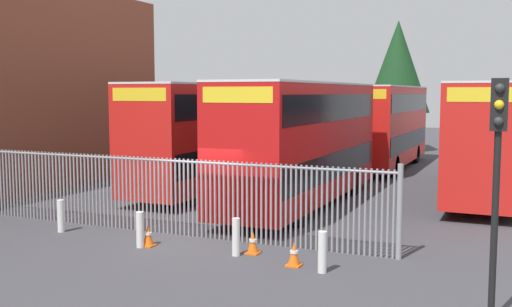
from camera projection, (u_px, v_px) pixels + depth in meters
ground_plane at (296, 194)px, 24.18m from camera, size 100.00×100.00×0.00m
palisade_fence at (153, 192)px, 17.40m from camera, size 14.35×0.14×2.35m
double_decker_bus_near_gate at (303, 139)px, 21.41m from camera, size 2.54×10.81×4.42m
double_decker_bus_behind_fence_left at (215, 132)px, 24.98m from camera, size 2.54×10.81×4.42m
double_decker_bus_behind_fence_right at (387, 123)px, 32.31m from camera, size 2.54×10.81×4.42m
double_decker_bus_far_back at (491, 135)px, 22.99m from camera, size 2.54×10.81×4.42m
bollard_near_left at (61, 216)px, 17.47m from camera, size 0.20×0.20×0.95m
bollard_center_front at (140, 230)px, 15.72m from camera, size 0.20×0.20×0.95m
bollard_near_right at (236, 237)px, 14.92m from camera, size 0.20×0.20×0.95m
bollard_far_right at (322, 252)px, 13.50m from camera, size 0.20×0.20×0.95m
traffic_cone_by_gate at (253, 242)px, 15.12m from camera, size 0.34×0.34×0.59m
traffic_cone_mid_forecourt at (294, 254)px, 14.03m from camera, size 0.34×0.34×0.59m
traffic_cone_near_kerb at (148, 235)px, 15.86m from camera, size 0.34×0.34×0.59m
traffic_light_kerbside at (497, 155)px, 10.30m from camera, size 0.28×0.33×4.30m
tree_tall_back at (398, 67)px, 41.69m from camera, size 4.46×4.46×9.07m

